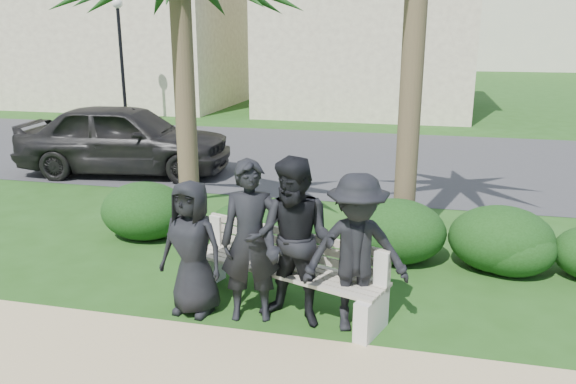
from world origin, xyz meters
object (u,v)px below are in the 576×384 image
car_a (125,139)px  man_a (192,248)px  street_lamp (120,39)px  man_c (297,243)px  man_b (251,241)px  park_bench (282,275)px  man_d (356,253)px

car_a → man_a: bearing=-152.8°
street_lamp → man_c: size_ratio=2.30×
man_a → man_b: 0.70m
street_lamp → man_a: (7.89, -12.71, -2.17)m
park_bench → man_b: bearing=-107.1°
man_a → man_b: man_b is taller
man_d → park_bench: bearing=145.2°
park_bench → car_a: (-5.04, 5.52, 0.42)m
park_bench → man_d: (0.88, -0.33, 0.48)m
man_c → man_d: (0.64, 0.02, -0.07)m
street_lamp → man_b: 15.45m
park_bench → man_d: man_d is taller
man_c → man_d: man_c is taller
man_c → car_a: (-5.28, 5.87, -0.13)m
man_a → street_lamp: bearing=129.6°
park_bench → man_b: man_b is taller
man_b → car_a: (-4.78, 5.88, -0.10)m
man_c → car_a: man_c is taller
street_lamp → car_a: bearing=-60.9°
street_lamp → car_a: (3.80, -6.81, -2.14)m
man_d → car_a: man_d is taller
car_a → park_bench: bearing=-145.2°
street_lamp → man_a: size_ratio=2.75×
street_lamp → man_c: (9.08, -12.68, -2.01)m
park_bench → street_lamp: bearing=144.8°
street_lamp → man_b: (8.57, -12.69, -2.03)m
man_c → man_d: 0.64m
man_b → man_c: (0.51, 0.01, 0.02)m
man_a → car_a: bearing=132.6°
car_a → man_b: bearing=-148.5°
park_bench → man_b: size_ratio=1.44×
street_lamp → car_a: 8.08m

